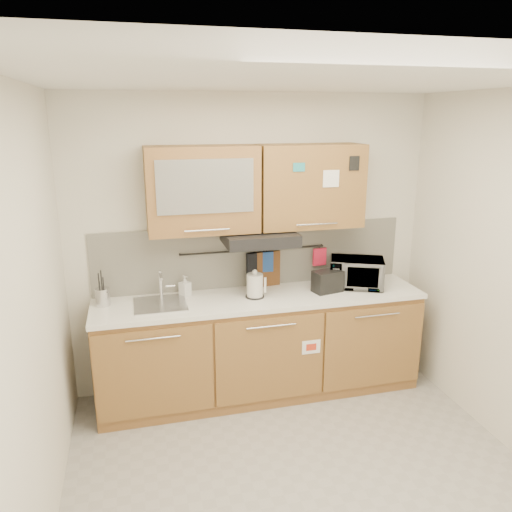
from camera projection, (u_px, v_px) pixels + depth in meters
floor at (305, 482)px, 3.40m from camera, size 3.20×3.20×0.00m
ceiling at (318, 79)px, 2.70m from camera, size 3.20×3.20×0.00m
wall_back at (252, 244)px, 4.45m from camera, size 3.20×0.00×3.20m
wall_left at (30, 330)px, 2.67m from camera, size 0.00×3.00×3.00m
base_cabinet at (261, 351)px, 4.41m from camera, size 2.80×0.64×0.88m
countertop at (261, 298)px, 4.27m from camera, size 2.82×0.62×0.04m
backsplash at (253, 256)px, 4.47m from camera, size 2.80×0.02×0.56m
upper_cabinets at (257, 188)px, 4.14m from camera, size 1.82×0.37×0.70m
range_hood at (259, 238)px, 4.18m from camera, size 0.60×0.46×0.10m
sink at (160, 304)px, 4.08m from camera, size 0.42×0.40×0.26m
utensil_rail at (254, 250)px, 4.41m from camera, size 1.30×0.02×0.02m
utensil_crock at (103, 297)px, 4.04m from camera, size 0.15×0.15×0.29m
kettle at (255, 286)px, 4.22m from camera, size 0.19×0.18×0.25m
toaster at (328, 281)px, 4.35m from camera, size 0.28×0.20×0.19m
microwave at (356, 273)px, 4.48m from camera, size 0.55×0.48×0.26m
soap_bottle at (185, 286)px, 4.26m from camera, size 0.11×0.11×0.18m
cutting_board at (264, 272)px, 4.48m from camera, size 0.30×0.05×0.37m
oven_mitt at (267, 262)px, 4.46m from camera, size 0.11×0.03×0.18m
dark_pouch at (255, 265)px, 4.44m from camera, size 0.15×0.07×0.23m
pot_holder at (320, 257)px, 4.57m from camera, size 0.13×0.04×0.16m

